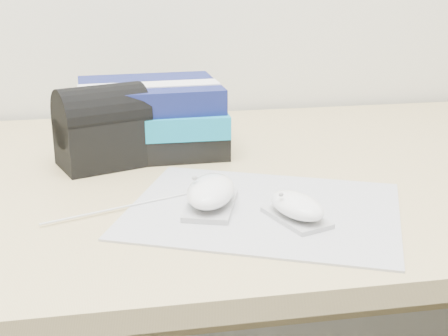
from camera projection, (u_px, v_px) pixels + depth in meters
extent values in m
cube|color=tan|center=(263.00, 176.00, 1.04)|extent=(1.60, 0.80, 0.03)
cube|color=tan|center=(223.00, 266.00, 1.51)|extent=(1.52, 0.03, 0.35)
cube|color=#92939A|center=(264.00, 210.00, 0.86)|extent=(0.45, 0.41, 0.00)
cube|color=#A9A8AB|center=(211.00, 205.00, 0.86)|extent=(0.10, 0.13, 0.01)
ellipsoid|color=white|center=(211.00, 191.00, 0.85)|extent=(0.10, 0.13, 0.03)
ellipsoid|color=#959598|center=(195.00, 178.00, 0.84)|extent=(0.01, 0.01, 0.01)
cube|color=#ACACAF|center=(296.00, 218.00, 0.82)|extent=(0.08, 0.11, 0.01)
ellipsoid|color=white|center=(297.00, 205.00, 0.82)|extent=(0.08, 0.11, 0.03)
ellipsoid|color=#99999B|center=(281.00, 195.00, 0.81)|extent=(0.01, 0.01, 0.01)
cylinder|color=silver|center=(122.00, 207.00, 0.86)|extent=(0.22, 0.08, 0.00)
cube|color=black|center=(152.00, 139.00, 1.12)|extent=(0.25, 0.20, 0.04)
cube|color=#1088B2|center=(155.00, 118.00, 1.11)|extent=(0.25, 0.20, 0.04)
cube|color=navy|center=(149.00, 95.00, 1.10)|extent=(0.25, 0.20, 0.04)
cube|color=white|center=(149.00, 85.00, 1.07)|extent=(0.24, 0.06, 0.00)
cube|color=black|center=(103.00, 141.00, 1.04)|extent=(0.17, 0.14, 0.08)
cylinder|color=black|center=(101.00, 115.00, 1.02)|extent=(0.17, 0.14, 0.10)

